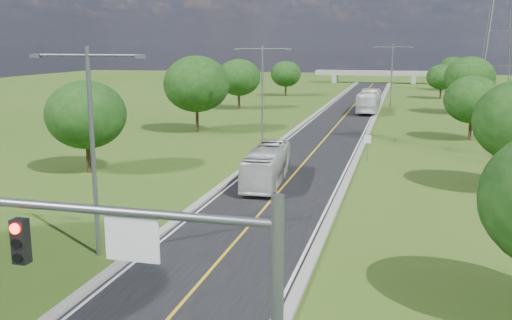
{
  "coord_description": "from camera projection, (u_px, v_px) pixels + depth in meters",
  "views": [
    {
      "loc": [
        8.12,
        -11.6,
        10.13
      ],
      "look_at": [
        -0.66,
        22.04,
        3.0
      ],
      "focal_mm": 40.0,
      "sensor_mm": 36.0,
      "label": 1
    }
  ],
  "objects": [
    {
      "name": "tree_lb",
      "position": [
        86.0,
        115.0,
        44.6
      ],
      "size": [
        6.3,
        6.3,
        7.33
      ],
      "color": "black",
      "rests_on": "ground"
    },
    {
      "name": "bus_outbound",
      "position": [
        369.0,
        101.0,
        84.8
      ],
      "size": [
        2.95,
        11.94,
        3.32
      ],
      "primitive_type": "imported",
      "rotation": [
        0.0,
        0.0,
        3.13
      ],
      "color": "white",
      "rests_on": "road"
    },
    {
      "name": "speed_limit_sign",
      "position": [
        368.0,
        144.0,
        49.43
      ],
      "size": [
        0.55,
        0.09,
        2.4
      ],
      "color": "slate",
      "rests_on": "ground"
    },
    {
      "name": "road",
      "position": [
        342.0,
        119.0,
        77.59
      ],
      "size": [
        8.0,
        150.0,
        0.06
      ],
      "primitive_type": "cube",
      "color": "black",
      "rests_on": "ground"
    },
    {
      "name": "streetlight_far_right",
      "position": [
        392.0,
        72.0,
        86.29
      ],
      "size": [
        5.9,
        0.25,
        10.0
      ],
      "color": "slate",
      "rests_on": "ground"
    },
    {
      "name": "power_tower_far",
      "position": [
        500.0,
        24.0,
        114.79
      ],
      "size": [
        9.0,
        6.4,
        28.0
      ],
      "color": "slate",
      "rests_on": "ground"
    },
    {
      "name": "tree_le",
      "position": [
        286.0,
        74.0,
        110.64
      ],
      "size": [
        5.88,
        5.88,
        6.84
      ],
      "color": "black",
      "rests_on": "ground"
    },
    {
      "name": "tree_rc",
      "position": [
        472.0,
        100.0,
        59.74
      ],
      "size": [
        5.88,
        5.88,
        6.84
      ],
      "color": "black",
      "rests_on": "ground"
    },
    {
      "name": "tree_re",
      "position": [
        441.0,
        77.0,
        105.42
      ],
      "size": [
        5.46,
        5.46,
        6.35
      ],
      "color": "black",
      "rests_on": "ground"
    },
    {
      "name": "tree_lc",
      "position": [
        196.0,
        84.0,
        65.02
      ],
      "size": [
        7.56,
        7.56,
        8.79
      ],
      "color": "black",
      "rests_on": "ground"
    },
    {
      "name": "overpass",
      "position": [
        374.0,
        74.0,
        147.25
      ],
      "size": [
        30.0,
        3.0,
        3.2
      ],
      "color": "gray",
      "rests_on": "ground"
    },
    {
      "name": "tree_rf",
      "position": [
        453.0,
        69.0,
        123.39
      ],
      "size": [
        6.3,
        6.3,
        7.33
      ],
      "color": "black",
      "rests_on": "ground"
    },
    {
      "name": "streetlight_mid_left",
      "position": [
        262.0,
        85.0,
        57.98
      ],
      "size": [
        5.9,
        0.25,
        10.0
      ],
      "color": "slate",
      "rests_on": "ground"
    },
    {
      "name": "curb_right",
      "position": [
        374.0,
        119.0,
        76.52
      ],
      "size": [
        0.5,
        150.0,
        0.22
      ],
      "primitive_type": "cube",
      "color": "gray",
      "rests_on": "ground"
    },
    {
      "name": "tree_ld",
      "position": [
        239.0,
        77.0,
        88.39
      ],
      "size": [
        6.72,
        6.72,
        7.82
      ],
      "color": "black",
      "rests_on": "ground"
    },
    {
      "name": "tree_rd",
      "position": [
        470.0,
        78.0,
        81.81
      ],
      "size": [
        7.14,
        7.14,
        8.3
      ],
      "color": "black",
      "rests_on": "ground"
    },
    {
      "name": "curb_left",
      "position": [
        311.0,
        117.0,
        78.62
      ],
      "size": [
        0.5,
        150.0,
        0.22
      ],
      "primitive_type": "cube",
      "color": "gray",
      "rests_on": "ground"
    },
    {
      "name": "bus_inbound",
      "position": [
        267.0,
        166.0,
        41.55
      ],
      "size": [
        2.88,
        9.64,
        2.65
      ],
      "primitive_type": "imported",
      "rotation": [
        0.0,
        0.0,
        0.07
      ],
      "color": "silver",
      "rests_on": "road"
    },
    {
      "name": "signal_mast",
      "position": [
        181.0,
        292.0,
        12.19
      ],
      "size": [
        8.54,
        0.33,
        7.2
      ],
      "color": "slate",
      "rests_on": "ground"
    },
    {
      "name": "streetlight_near_left",
      "position": [
        92.0,
        134.0,
        26.7
      ],
      "size": [
        5.9,
        0.25,
        10.0
      ],
      "color": "slate",
      "rests_on": "ground"
    },
    {
      "name": "ground",
      "position": [
        337.0,
        125.0,
        71.91
      ],
      "size": [
        260.0,
        260.0,
        0.0
      ],
      "primitive_type": "plane",
      "color": "#325317",
      "rests_on": "ground"
    }
  ]
}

